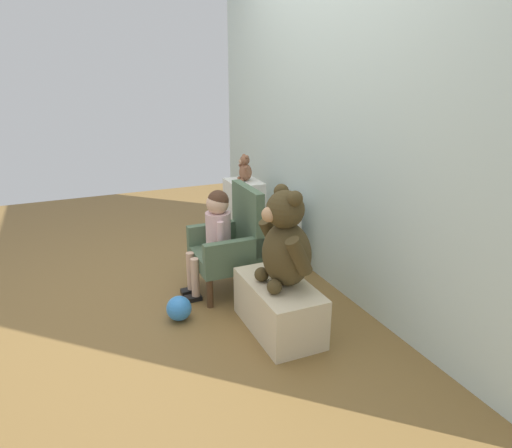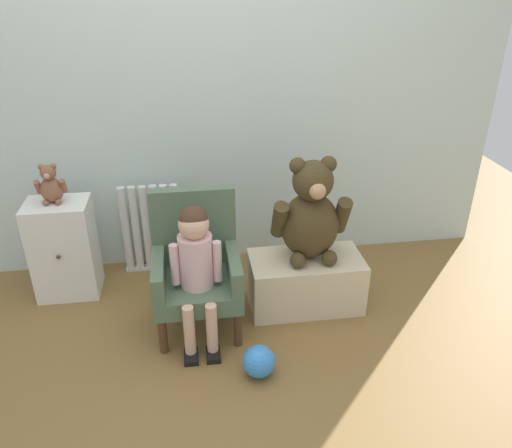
{
  "view_description": "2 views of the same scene",
  "coord_description": "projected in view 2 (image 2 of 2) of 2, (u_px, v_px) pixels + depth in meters",
  "views": [
    {
      "loc": [
        2.72,
        -0.49,
        1.51
      ],
      "look_at": [
        0.3,
        0.55,
        0.59
      ],
      "focal_mm": 32.0,
      "sensor_mm": 36.0,
      "label": 1
    },
    {
      "loc": [
        -0.05,
        -1.72,
        1.74
      ],
      "look_at": [
        0.28,
        0.55,
        0.56
      ],
      "focal_mm": 35.0,
      "sensor_mm": 36.0,
      "label": 2
    }
  ],
  "objects": [
    {
      "name": "ground_plane",
      "position": [
        214.0,
        388.0,
        2.31
      ],
      "size": [
        6.0,
        6.0,
        0.0
      ],
      "primitive_type": "plane",
      "color": "brown"
    },
    {
      "name": "back_wall",
      "position": [
        191.0,
        74.0,
        2.84
      ],
      "size": [
        3.8,
        0.05,
        2.4
      ],
      "primitive_type": "cube",
      "color": "silver",
      "rests_on": "ground_plane"
    },
    {
      "name": "radiator",
      "position": [
        152.0,
        229.0,
        3.11
      ],
      "size": [
        0.37,
        0.05,
        0.58
      ],
      "color": "silver",
      "rests_on": "ground_plane"
    },
    {
      "name": "small_dresser",
      "position": [
        64.0,
        249.0,
        2.88
      ],
      "size": [
        0.35,
        0.29,
        0.58
      ],
      "color": "white",
      "rests_on": "ground_plane"
    },
    {
      "name": "child_armchair",
      "position": [
        196.0,
        267.0,
        2.6
      ],
      "size": [
        0.44,
        0.41,
        0.74
      ],
      "color": "#4F674C",
      "rests_on": "ground_plane"
    },
    {
      "name": "child_figure",
      "position": [
        196.0,
        257.0,
        2.44
      ],
      "size": [
        0.25,
        0.35,
        0.74
      ],
      "color": "beige",
      "rests_on": "ground_plane"
    },
    {
      "name": "low_bench",
      "position": [
        305.0,
        282.0,
        2.83
      ],
      "size": [
        0.63,
        0.33,
        0.3
      ],
      "primitive_type": "cube",
      "color": "beige",
      "rests_on": "ground_plane"
    },
    {
      "name": "large_teddy_bear",
      "position": [
        311.0,
        215.0,
        2.67
      ],
      "size": [
        0.42,
        0.3,
        0.58
      ],
      "color": "#43361C",
      "rests_on": "low_bench"
    },
    {
      "name": "small_teddy_bear",
      "position": [
        51.0,
        186.0,
        2.72
      ],
      "size": [
        0.16,
        0.11,
        0.22
      ],
      "color": "brown",
      "rests_on": "small_dresser"
    },
    {
      "name": "toy_ball",
      "position": [
        259.0,
        361.0,
        2.36
      ],
      "size": [
        0.16,
        0.16,
        0.16
      ],
      "primitive_type": "sphere",
      "color": "#3787D9",
      "rests_on": "ground_plane"
    }
  ]
}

